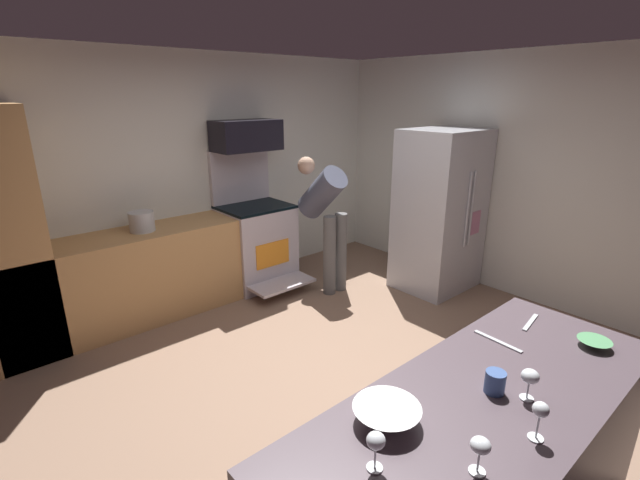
# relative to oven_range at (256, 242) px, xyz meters

# --- Properties ---
(ground_plane) EXTENTS (5.20, 4.80, 0.02)m
(ground_plane) POSITION_rel_oven_range_xyz_m (-0.50, -1.97, -0.52)
(ground_plane) COLOR #836551
(wall_back) EXTENTS (5.20, 0.12, 2.60)m
(wall_back) POSITION_rel_oven_range_xyz_m (-0.50, 0.37, 0.79)
(wall_back) COLOR silver
(wall_back) RESTS_ON ground
(wall_right) EXTENTS (0.12, 4.80, 2.60)m
(wall_right) POSITION_rel_oven_range_xyz_m (2.04, -1.97, 0.79)
(wall_right) COLOR silver
(wall_right) RESTS_ON ground
(lower_cabinet_run) EXTENTS (2.40, 0.60, 0.90)m
(lower_cabinet_run) POSITION_rel_oven_range_xyz_m (-1.40, 0.01, -0.06)
(lower_cabinet_run) COLOR tan
(lower_cabinet_run) RESTS_ON ground
(cabinet_column) EXTENTS (0.60, 0.60, 2.10)m
(cabinet_column) POSITION_rel_oven_range_xyz_m (-2.40, 0.01, 0.54)
(cabinet_column) COLOR tan
(cabinet_column) RESTS_ON ground
(oven_range) EXTENTS (0.76, 0.98, 1.56)m
(oven_range) POSITION_rel_oven_range_xyz_m (0.00, 0.00, 0.00)
(oven_range) COLOR #C1B8C1
(oven_range) RESTS_ON ground
(microwave) EXTENTS (0.74, 0.38, 0.33)m
(microwave) POSITION_rel_oven_range_xyz_m (0.00, 0.09, 1.21)
(microwave) COLOR black
(microwave) RESTS_ON oven_range
(refrigerator) EXTENTS (0.87, 0.74, 1.81)m
(refrigerator) POSITION_rel_oven_range_xyz_m (1.53, -1.44, 0.39)
(refrigerator) COLOR silver
(refrigerator) RESTS_ON ground
(person_cook) EXTENTS (0.31, 0.70, 1.49)m
(person_cook) POSITION_rel_oven_range_xyz_m (0.53, -0.63, 0.39)
(person_cook) COLOR #5B5B5B
(person_cook) RESTS_ON ground
(counter_island) EXTENTS (2.14, 0.80, 0.90)m
(counter_island) POSITION_rel_oven_range_xyz_m (-1.05, -3.47, -0.06)
(counter_island) COLOR #4D4047
(counter_island) RESTS_ON ground
(mixing_bowl_large) EXTENTS (0.28, 0.28, 0.07)m
(mixing_bowl_large) POSITION_rel_oven_range_xyz_m (-1.51, -3.28, 0.42)
(mixing_bowl_large) COLOR white
(mixing_bowl_large) RESTS_ON counter_island
(mixing_bowl_small) EXTENTS (0.17, 0.17, 0.04)m
(mixing_bowl_small) POSITION_rel_oven_range_xyz_m (-0.25, -3.63, 0.41)
(mixing_bowl_small) COLOR #4F8F5B
(mixing_bowl_small) RESTS_ON counter_island
(wine_glass_near) EXTENTS (0.07, 0.07, 0.15)m
(wine_glass_near) POSITION_rel_oven_range_xyz_m (-1.46, -3.66, 0.50)
(wine_glass_near) COLOR silver
(wine_glass_near) RESTS_ON counter_island
(wine_glass_mid) EXTENTS (0.07, 0.07, 0.15)m
(wine_glass_mid) POSITION_rel_oven_range_xyz_m (-1.72, -3.41, 0.50)
(wine_glass_mid) COLOR silver
(wine_glass_mid) RESTS_ON counter_island
(wine_glass_far) EXTENTS (0.06, 0.06, 0.17)m
(wine_glass_far) POSITION_rel_oven_range_xyz_m (-1.14, -3.72, 0.51)
(wine_glass_far) COLOR silver
(wine_glass_far) RESTS_ON counter_island
(wine_glass_extra) EXTENTS (0.08, 0.08, 0.15)m
(wine_glass_extra) POSITION_rel_oven_range_xyz_m (-0.94, -3.59, 0.49)
(wine_glass_extra) COLOR silver
(wine_glass_extra) RESTS_ON counter_island
(mug_coffee) EXTENTS (0.09, 0.09, 0.10)m
(mug_coffee) POSITION_rel_oven_range_xyz_m (-1.00, -3.47, 0.44)
(mug_coffee) COLOR #38538B
(mug_coffee) RESTS_ON counter_island
(knife_chef) EXTENTS (0.24, 0.06, 0.01)m
(knife_chef) POSITION_rel_oven_range_xyz_m (-0.25, -3.29, 0.39)
(knife_chef) COLOR #B7BABF
(knife_chef) RESTS_ON counter_island
(knife_paring) EXTENTS (0.04, 0.28, 0.01)m
(knife_paring) POSITION_rel_oven_range_xyz_m (-0.59, -3.27, 0.39)
(knife_paring) COLOR #B7BABF
(knife_paring) RESTS_ON counter_island
(stock_pot) EXTENTS (0.24, 0.24, 0.19)m
(stock_pot) POSITION_rel_oven_range_xyz_m (-1.28, 0.01, 0.48)
(stock_pot) COLOR #BBBEC0
(stock_pot) RESTS_ON lower_cabinet_run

